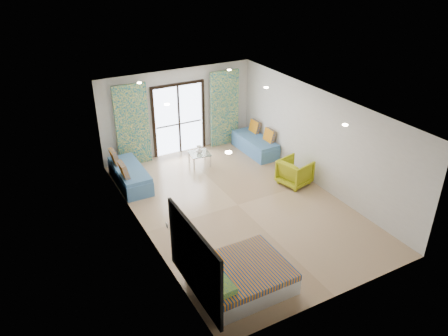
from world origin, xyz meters
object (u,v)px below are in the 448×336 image
coffee_table (199,154)px  armchair (295,171)px  daybed_left (129,175)px  daybed_right (255,144)px  bed (241,277)px

coffee_table → armchair: 2.96m
armchair → daybed_left: bearing=47.8°
daybed_right → armchair: (-0.15, -2.30, 0.12)m
daybed_left → coffee_table: size_ratio=2.79×
daybed_left → bed: bearing=-82.3°
daybed_left → daybed_right: size_ratio=1.04×
daybed_left → armchair: daybed_left is taller
daybed_left → daybed_right: (4.23, 0.13, -0.01)m
daybed_left → coffee_table: bearing=4.4°
daybed_right → coffee_table: size_ratio=2.68×
bed → coffee_table: (1.60, 5.20, 0.09)m
bed → armchair: (3.44, 2.88, 0.15)m
daybed_left → armchair: (4.08, -2.17, 0.11)m
coffee_table → armchair: armchair is taller
daybed_left → coffee_table: daybed_left is taller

